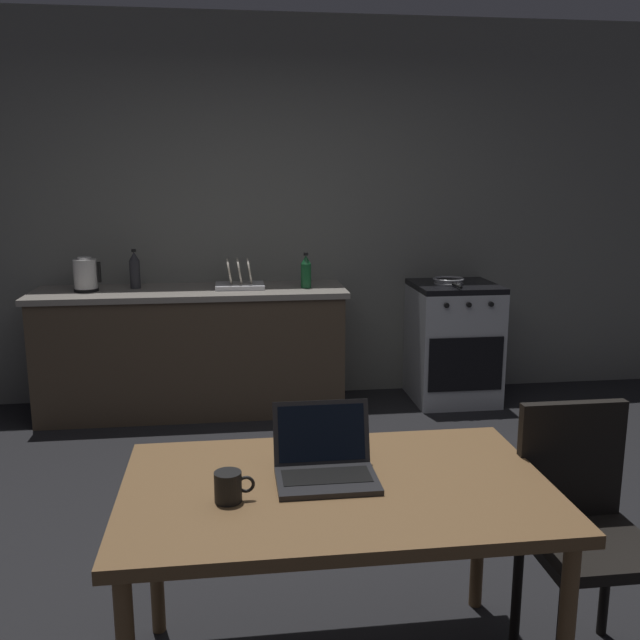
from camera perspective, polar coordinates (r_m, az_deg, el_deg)
ground_plane at (r=3.27m, az=-0.36°, el=-19.05°), size 12.00×12.00×0.00m
back_wall at (r=5.30m, az=-0.45°, el=8.78°), size 6.40×0.10×2.78m
kitchen_counter at (r=5.06m, az=-10.32°, el=-2.42°), size 2.16×0.64×0.88m
stove_oven at (r=5.31m, az=10.76°, el=-1.79°), size 0.60×0.62×0.88m
dining_table at (r=2.30m, az=1.35°, el=-14.68°), size 1.35×0.83×0.72m
chair at (r=2.64m, az=20.48°, el=-14.87°), size 0.40×0.40×0.91m
laptop at (r=2.29m, az=0.43°, el=-11.66°), size 0.32×0.28×0.22m
electric_kettle at (r=5.05m, az=-18.54°, el=3.50°), size 0.18×0.16×0.24m
bottle at (r=4.93m, az=-1.15°, el=3.98°), size 0.07×0.07×0.25m
frying_pan at (r=5.18m, az=10.45°, el=3.15°), size 0.23×0.40×0.05m
coffee_mug at (r=2.16m, az=-7.43°, el=-13.30°), size 0.12×0.08×0.09m
dish_rack at (r=4.96m, az=-6.55°, el=3.14°), size 0.34×0.26×0.21m
bottle_b at (r=5.07m, az=-14.85°, el=3.96°), size 0.07×0.07×0.28m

